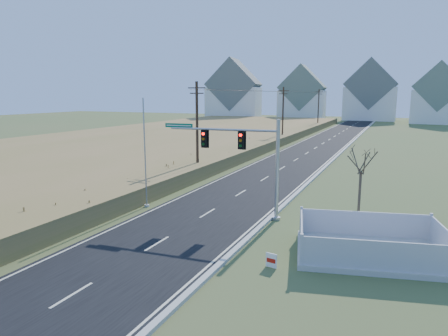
# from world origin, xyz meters

# --- Properties ---
(ground) EXTENTS (260.00, 260.00, 0.00)m
(ground) POSITION_xyz_m (0.00, 0.00, 0.00)
(ground) COLOR #465C2C
(ground) RESTS_ON ground
(road) EXTENTS (8.00, 180.00, 0.06)m
(road) POSITION_xyz_m (0.00, 50.00, 0.03)
(road) COLOR black
(road) RESTS_ON ground
(curb) EXTENTS (0.30, 180.00, 0.18)m
(curb) POSITION_xyz_m (4.15, 50.00, 0.09)
(curb) COLOR #B2AFA8
(curb) RESTS_ON ground
(reed_marsh) EXTENTS (38.00, 110.00, 1.30)m
(reed_marsh) POSITION_xyz_m (-24.00, 40.00, 0.65)
(reed_marsh) COLOR #A07648
(reed_marsh) RESTS_ON ground
(utility_pole_near) EXTENTS (1.80, 0.26, 9.00)m
(utility_pole_near) POSITION_xyz_m (-6.50, 15.00, 4.68)
(utility_pole_near) COLOR #422D1E
(utility_pole_near) RESTS_ON ground
(utility_pole_mid) EXTENTS (1.80, 0.26, 9.00)m
(utility_pole_mid) POSITION_xyz_m (-6.50, 45.00, 4.68)
(utility_pole_mid) COLOR #422D1E
(utility_pole_mid) RESTS_ON ground
(utility_pole_far) EXTENTS (1.80, 0.26, 9.00)m
(utility_pole_far) POSITION_xyz_m (-6.50, 75.00, 4.68)
(utility_pole_far) COLOR #422D1E
(utility_pole_far) RESTS_ON ground
(condo_nw) EXTENTS (17.69, 13.38, 19.05)m
(condo_nw) POSITION_xyz_m (-38.00, 100.00, 7.70)
(condo_nw) COLOR white
(condo_nw) RESTS_ON ground
(condo_nnw) EXTENTS (14.93, 11.17, 17.03)m
(condo_nnw) POSITION_xyz_m (-18.00, 108.00, 6.94)
(condo_nnw) COLOR white
(condo_nnw) RESTS_ON ground
(condo_n) EXTENTS (15.27, 10.20, 18.54)m
(condo_n) POSITION_xyz_m (2.00, 112.00, 7.61)
(condo_n) COLOR white
(condo_n) RESTS_ON ground
(condo_ne) EXTENTS (14.12, 10.51, 16.52)m
(condo_ne) POSITION_xyz_m (20.00, 104.00, 6.84)
(condo_ne) COLOR white
(condo_ne) RESTS_ON ground
(traffic_signal_mast) EXTENTS (7.92, 0.87, 6.31)m
(traffic_signal_mast) POSITION_xyz_m (2.68, 4.53, 3.96)
(traffic_signal_mast) COLOR #9EA0A5
(traffic_signal_mast) RESTS_ON ground
(fence_enclosure) EXTENTS (7.85, 6.20, 1.60)m
(fence_enclosure) POSITION_xyz_m (10.36, 0.96, 0.30)
(fence_enclosure) COLOR #B7B5AD
(fence_enclosure) RESTS_ON ground
(open_sign) EXTENTS (0.54, 0.14, 0.67)m
(open_sign) POSITION_xyz_m (6.35, -2.31, 0.36)
(open_sign) COLOR white
(open_sign) RESTS_ON ground
(flagpole) EXTENTS (0.34, 0.34, 7.57)m
(flagpole) POSITION_xyz_m (-4.69, 3.83, 3.02)
(flagpole) COLOR #B7B5AD
(flagpole) RESTS_ON ground
(bare_tree) EXTENTS (1.93, 1.93, 5.10)m
(bare_tree) POSITION_xyz_m (9.37, 5.13, 4.11)
(bare_tree) COLOR #4C3F33
(bare_tree) RESTS_ON ground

